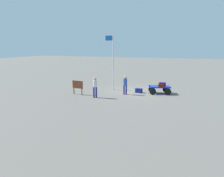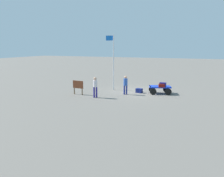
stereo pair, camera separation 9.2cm
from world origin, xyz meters
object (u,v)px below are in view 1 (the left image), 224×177
object	(u,v)px
suitcase_grey	(162,85)
flagpole	(112,59)
suitcase_navy	(161,86)
suitcase_maroon	(139,91)
worker_lead	(95,86)
worker_trailing	(125,84)
luggage_cart	(159,88)
signboard	(78,86)

from	to	relation	value
suitcase_grey	flagpole	bearing A→B (deg)	-2.92
suitcase_navy	suitcase_maroon	distance (m)	2.10
worker_lead	worker_trailing	distance (m)	2.81
suitcase_navy	worker_trailing	size ratio (longest dim) A/B	0.35
worker_lead	flagpole	bearing A→B (deg)	-90.97
luggage_cart	worker_trailing	size ratio (longest dim) A/B	1.31
worker_trailing	flagpole	bearing A→B (deg)	-40.12
suitcase_maroon	signboard	bearing A→B (deg)	30.73
flagpole	suitcase_navy	bearing A→B (deg)	174.56
luggage_cart	suitcase_navy	distance (m)	0.59
suitcase_navy	worker_lead	bearing A→B (deg)	33.40
suitcase_maroon	signboard	world-z (taller)	signboard
worker_trailing	signboard	bearing A→B (deg)	23.27
luggage_cart	worker_trailing	world-z (taller)	worker_trailing
suitcase_grey	suitcase_maroon	distance (m)	2.18
suitcase_maroon	luggage_cart	bearing A→B (deg)	-168.76
worker_lead	flagpole	size ratio (longest dim) A/B	0.32
worker_lead	luggage_cart	bearing A→B (deg)	-141.79
luggage_cart	suitcase_grey	world-z (taller)	suitcase_grey
worker_trailing	signboard	xyz separation A→B (m)	(3.79, 1.63, -0.16)
suitcase_grey	signboard	distance (m)	7.38
luggage_cart	worker_trailing	distance (m)	3.13
luggage_cart	suitcase_grey	distance (m)	0.54
luggage_cart	worker_trailing	bearing A→B (deg)	29.46
suitcase_maroon	flagpole	world-z (taller)	flagpole
worker_lead	flagpole	xyz separation A→B (m)	(-0.06, -3.62, 1.97)
suitcase_maroon	flagpole	distance (m)	3.91
worker_trailing	flagpole	size ratio (longest dim) A/B	0.31
suitcase_navy	flagpole	xyz separation A→B (m)	(4.74, -0.45, 2.16)
signboard	flagpole	bearing A→B (deg)	-121.88
suitcase_navy	worker_lead	world-z (taller)	worker_lead
suitcase_grey	suitcase_maroon	world-z (taller)	suitcase_grey
suitcase_grey	suitcase_navy	distance (m)	0.23
flagpole	worker_lead	bearing A→B (deg)	89.03
luggage_cart	worker_lead	xyz separation A→B (m)	(4.57, 3.60, 0.53)
worker_lead	suitcase_navy	bearing A→B (deg)	-146.60
worker_trailing	suitcase_grey	bearing A→B (deg)	-156.63
luggage_cart	worker_lead	size ratio (longest dim) A/B	1.26
suitcase_grey	suitcase_navy	world-z (taller)	suitcase_grey
suitcase_grey	signboard	world-z (taller)	signboard
signboard	worker_lead	bearing A→B (deg)	166.70
flagpole	signboard	world-z (taller)	flagpole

